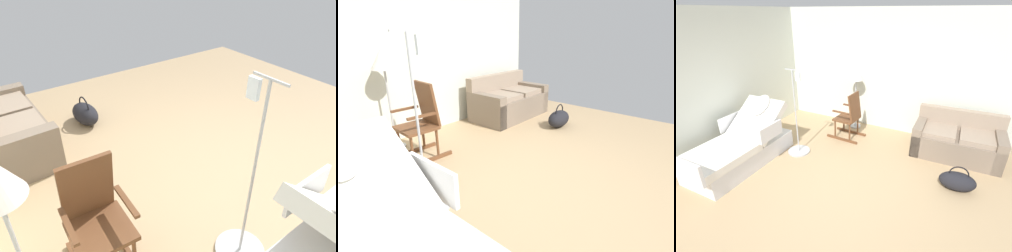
{
  "view_description": "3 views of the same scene",
  "coord_description": "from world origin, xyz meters",
  "views": [
    {
      "loc": [
        -2.28,
        2.38,
        2.45
      ],
      "look_at": [
        0.18,
        0.63,
        0.6
      ],
      "focal_mm": 33.48,
      "sensor_mm": 36.0,
      "label": 1
    },
    {
      "loc": [
        -2.28,
        -1.22,
        1.67
      ],
      "look_at": [
        -0.29,
        0.5,
        0.71
      ],
      "focal_mm": 27.58,
      "sensor_mm": 36.0,
      "label": 2
    },
    {
      "loc": [
        1.62,
        -2.61,
        2.62
      ],
      "look_at": [
        -0.09,
        0.72,
        0.84
      ],
      "focal_mm": 26.1,
      "sensor_mm": 36.0,
      "label": 3
    }
  ],
  "objects": [
    {
      "name": "rocking_chair",
      "position": [
        -0.53,
        1.84,
        0.5
      ],
      "size": [
        0.78,
        0.52,
        1.05
      ],
      "color": "brown",
      "rests_on": "ground"
    },
    {
      "name": "couch",
      "position": [
        1.67,
        2.12,
        0.31
      ],
      "size": [
        1.62,
        0.89,
        0.85
      ],
      "color": "#7D6C5C",
      "rests_on": "ground"
    },
    {
      "name": "iv_pole",
      "position": [
        -1.15,
        0.79,
        0.25
      ],
      "size": [
        0.44,
        0.44,
        1.69
      ],
      "color": "#B2B5BA",
      "rests_on": "ground"
    },
    {
      "name": "duffel_bag",
      "position": [
        1.79,
        1.01,
        0.15
      ],
      "size": [
        0.58,
        0.36,
        0.43
      ],
      "color": "black",
      "rests_on": "ground"
    },
    {
      "name": "ground_plane",
      "position": [
        0.0,
        0.0,
        0.0
      ],
      "size": [
        6.7,
        6.7,
        0.0
      ],
      "primitive_type": "plane",
      "color": "tan"
    }
  ]
}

